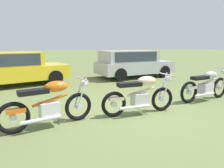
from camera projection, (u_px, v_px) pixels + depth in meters
The scene contains 6 objects.
ground_plane at pixel (137, 110), 5.57m from camera, with size 120.00×120.00×0.00m, color olive.
motorcycle_orange at pixel (49, 104), 4.41m from camera, with size 2.04×0.76×1.02m.
motorcycle_cream at pixel (140, 95), 5.23m from camera, with size 2.03×0.64×1.02m.
motorcycle_silver at pixel (206, 85), 6.52m from camera, with size 2.10×0.64×1.02m.
car_yellow at pixel (14, 67), 8.80m from camera, with size 4.50×2.59×1.43m.
car_silver at pixel (132, 62), 11.01m from camera, with size 4.19×2.11×1.43m.
Camera 1 is at (-2.67, -4.67, 1.76)m, focal length 33.02 mm.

